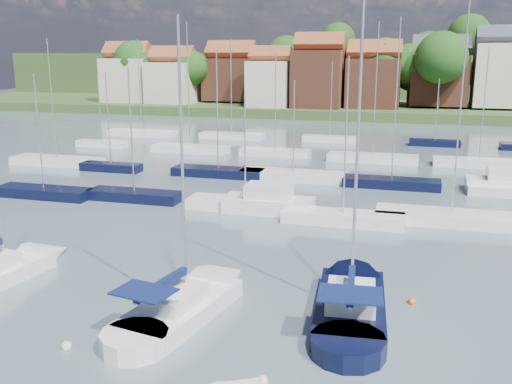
% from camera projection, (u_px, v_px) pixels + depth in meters
% --- Properties ---
extents(ground, '(260.00, 260.00, 0.00)m').
position_uv_depth(ground, '(362.00, 168.00, 61.73)').
color(ground, '#43535B').
rests_on(ground, ground).
extents(sailboat_left, '(3.82, 9.75, 13.01)m').
position_uv_depth(sailboat_left, '(13.00, 269.00, 31.81)').
color(sailboat_left, silver).
rests_on(sailboat_left, ground).
extents(sailboat_centre, '(4.83, 11.27, 14.88)m').
position_uv_depth(sailboat_centre, '(195.00, 300.00, 27.82)').
color(sailboat_centre, silver).
rests_on(sailboat_centre, ground).
extents(sailboat_navy, '(4.16, 12.13, 16.48)m').
position_uv_depth(sailboat_navy, '(351.00, 296.00, 28.33)').
color(sailboat_navy, black).
rests_on(sailboat_navy, ground).
extents(buoy_b, '(0.45, 0.45, 0.45)m').
position_uv_depth(buoy_b, '(67.00, 348.00, 23.98)').
color(buoy_b, beige).
rests_on(buoy_b, ground).
extents(buoy_c, '(0.52, 0.52, 0.52)m').
position_uv_depth(buoy_c, '(171.00, 343.00, 24.38)').
color(buoy_c, '#D85914').
rests_on(buoy_c, ground).
extents(buoy_d, '(0.43, 0.43, 0.43)m').
position_uv_depth(buoy_d, '(263.00, 383.00, 21.46)').
color(buoy_d, beige).
rests_on(buoy_d, ground).
extents(buoy_e, '(0.43, 0.43, 0.43)m').
position_uv_depth(buoy_e, '(412.00, 304.00, 28.26)').
color(buoy_e, '#D85914').
rests_on(buoy_e, ground).
extents(marina_field, '(79.62, 41.41, 15.93)m').
position_uv_depth(marina_field, '(377.00, 174.00, 56.59)').
color(marina_field, silver).
rests_on(marina_field, ground).
extents(far_shore_town, '(212.46, 90.00, 22.27)m').
position_uv_depth(far_shore_town, '(406.00, 83.00, 146.71)').
color(far_shore_town, '#354E27').
rests_on(far_shore_town, ground).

